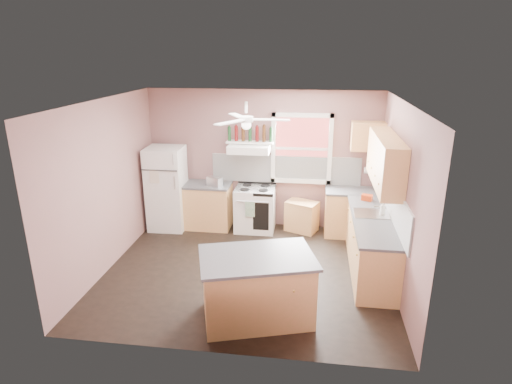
# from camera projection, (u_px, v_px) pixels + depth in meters

# --- Properties ---
(floor) EXTENTS (4.50, 4.50, 0.00)m
(floor) POSITION_uv_depth(u_px,v_px,m) (247.00, 271.00, 6.92)
(floor) COLOR black
(floor) RESTS_ON ground
(ceiling) EXTENTS (4.50, 4.50, 0.00)m
(ceiling) POSITION_uv_depth(u_px,v_px,m) (246.00, 102.00, 6.06)
(ceiling) COLOR white
(ceiling) RESTS_ON ground
(wall_back) EXTENTS (4.50, 0.05, 2.70)m
(wall_back) POSITION_uv_depth(u_px,v_px,m) (263.00, 159.00, 8.40)
(wall_back) COLOR #7C5754
(wall_back) RESTS_ON ground
(wall_right) EXTENTS (0.05, 4.00, 2.70)m
(wall_right) POSITION_uv_depth(u_px,v_px,m) (401.00, 198.00, 6.20)
(wall_right) COLOR #7C5754
(wall_right) RESTS_ON ground
(wall_left) EXTENTS (0.05, 4.00, 2.70)m
(wall_left) POSITION_uv_depth(u_px,v_px,m) (106.00, 186.00, 6.79)
(wall_left) COLOR #7C5754
(wall_left) RESTS_ON ground
(backsplash_back) EXTENTS (2.90, 0.03, 0.55)m
(backsplash_back) POSITION_uv_depth(u_px,v_px,m) (285.00, 169.00, 8.36)
(backsplash_back) COLOR white
(backsplash_back) RESTS_ON wall_back
(backsplash_right) EXTENTS (0.03, 2.60, 0.55)m
(backsplash_right) POSITION_uv_depth(u_px,v_px,m) (394.00, 203.00, 6.54)
(backsplash_right) COLOR white
(backsplash_right) RESTS_ON wall_right
(window_view) EXTENTS (1.00, 0.02, 1.20)m
(window_view) POSITION_uv_depth(u_px,v_px,m) (302.00, 149.00, 8.18)
(window_view) COLOR maroon
(window_view) RESTS_ON wall_back
(window_frame) EXTENTS (1.16, 0.07, 1.36)m
(window_frame) POSITION_uv_depth(u_px,v_px,m) (302.00, 149.00, 8.15)
(window_frame) COLOR white
(window_frame) RESTS_ON wall_back
(refrigerator) EXTENTS (0.72, 0.70, 1.63)m
(refrigerator) POSITION_uv_depth(u_px,v_px,m) (167.00, 188.00, 8.37)
(refrigerator) COLOR white
(refrigerator) RESTS_ON floor
(base_cabinet_left) EXTENTS (0.90, 0.60, 0.86)m
(base_cabinet_left) POSITION_uv_depth(u_px,v_px,m) (208.00, 206.00, 8.52)
(base_cabinet_left) COLOR tan
(base_cabinet_left) RESTS_ON floor
(counter_left) EXTENTS (0.92, 0.62, 0.04)m
(counter_left) POSITION_uv_depth(u_px,v_px,m) (207.00, 185.00, 8.38)
(counter_left) COLOR #444446
(counter_left) RESTS_ON base_cabinet_left
(toaster) EXTENTS (0.32, 0.26, 0.18)m
(toaster) POSITION_uv_depth(u_px,v_px,m) (215.00, 182.00, 8.21)
(toaster) COLOR silver
(toaster) RESTS_ON counter_left
(stove) EXTENTS (0.77, 0.65, 0.86)m
(stove) POSITION_uv_depth(u_px,v_px,m) (255.00, 209.00, 8.39)
(stove) COLOR white
(stove) RESTS_ON floor
(range_hood) EXTENTS (0.78, 0.50, 0.14)m
(range_hood) POSITION_uv_depth(u_px,v_px,m) (249.00, 149.00, 8.08)
(range_hood) COLOR white
(range_hood) RESTS_ON wall_back
(bottle_shelf) EXTENTS (0.90, 0.26, 0.03)m
(bottle_shelf) POSITION_uv_depth(u_px,v_px,m) (250.00, 142.00, 8.16)
(bottle_shelf) COLOR white
(bottle_shelf) RESTS_ON range_hood
(cart) EXTENTS (0.69, 0.59, 0.58)m
(cart) POSITION_uv_depth(u_px,v_px,m) (302.00, 217.00, 8.37)
(cart) COLOR tan
(cart) RESTS_ON floor
(base_cabinet_corner) EXTENTS (1.00, 0.60, 0.86)m
(base_cabinet_corner) POSITION_uv_depth(u_px,v_px,m) (352.00, 213.00, 8.16)
(base_cabinet_corner) COLOR tan
(base_cabinet_corner) RESTS_ON floor
(base_cabinet_right) EXTENTS (0.60, 2.20, 0.86)m
(base_cabinet_right) POSITION_uv_depth(u_px,v_px,m) (371.00, 246.00, 6.81)
(base_cabinet_right) COLOR tan
(base_cabinet_right) RESTS_ON floor
(counter_corner) EXTENTS (1.02, 0.62, 0.04)m
(counter_corner) POSITION_uv_depth(u_px,v_px,m) (353.00, 191.00, 8.01)
(counter_corner) COLOR #444446
(counter_corner) RESTS_ON base_cabinet_corner
(counter_right) EXTENTS (0.62, 2.22, 0.04)m
(counter_right) POSITION_uv_depth(u_px,v_px,m) (373.00, 220.00, 6.67)
(counter_right) COLOR #444446
(counter_right) RESTS_ON base_cabinet_right
(sink) EXTENTS (0.55, 0.45, 0.03)m
(sink) POSITION_uv_depth(u_px,v_px,m) (371.00, 214.00, 6.86)
(sink) COLOR silver
(sink) RESTS_ON counter_right
(faucet) EXTENTS (0.03, 0.03, 0.14)m
(faucet) POSITION_uv_depth(u_px,v_px,m) (382.00, 210.00, 6.81)
(faucet) COLOR silver
(faucet) RESTS_ON sink
(upper_cabinet_right) EXTENTS (0.33, 1.80, 0.76)m
(upper_cabinet_right) POSITION_uv_depth(u_px,v_px,m) (385.00, 161.00, 6.56)
(upper_cabinet_right) COLOR tan
(upper_cabinet_right) RESTS_ON wall_right
(upper_cabinet_corner) EXTENTS (0.60, 0.33, 0.52)m
(upper_cabinet_corner) POSITION_uv_depth(u_px,v_px,m) (368.00, 136.00, 7.79)
(upper_cabinet_corner) COLOR tan
(upper_cabinet_corner) RESTS_ON wall_back
(paper_towel) EXTENTS (0.26, 0.12, 0.12)m
(paper_towel) POSITION_uv_depth(u_px,v_px,m) (371.00, 170.00, 8.00)
(paper_towel) COLOR white
(paper_towel) RESTS_ON wall_back
(island) EXTENTS (1.57, 1.23, 0.86)m
(island) POSITION_uv_depth(u_px,v_px,m) (257.00, 288.00, 5.60)
(island) COLOR tan
(island) RESTS_ON floor
(island_top) EXTENTS (1.67, 1.34, 0.04)m
(island_top) POSITION_uv_depth(u_px,v_px,m) (257.00, 258.00, 5.45)
(island_top) COLOR #444446
(island_top) RESTS_ON island
(ceiling_fan_hub) EXTENTS (0.20, 0.20, 0.08)m
(ceiling_fan_hub) POSITION_uv_depth(u_px,v_px,m) (246.00, 119.00, 6.14)
(ceiling_fan_hub) COLOR white
(ceiling_fan_hub) RESTS_ON ceiling
(soap_bottle) EXTENTS (0.09, 0.09, 0.23)m
(soap_bottle) POSITION_uv_depth(u_px,v_px,m) (383.00, 208.00, 6.77)
(soap_bottle) COLOR silver
(soap_bottle) RESTS_ON counter_right
(red_caddy) EXTENTS (0.21, 0.17, 0.10)m
(red_caddy) POSITION_uv_depth(u_px,v_px,m) (367.00, 198.00, 7.45)
(red_caddy) COLOR red
(red_caddy) RESTS_ON counter_right
(wine_bottles) EXTENTS (0.86, 0.06, 0.31)m
(wine_bottles) POSITION_uv_depth(u_px,v_px,m) (250.00, 134.00, 8.11)
(wine_bottles) COLOR #143819
(wine_bottles) RESTS_ON bottle_shelf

